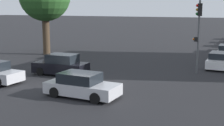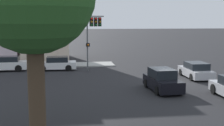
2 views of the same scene
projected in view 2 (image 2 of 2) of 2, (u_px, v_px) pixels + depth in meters
ground_plane at (176, 82)px, 25.89m from camera, size 300.00×300.00×0.00m
rowhouse_backdrop at (20, 18)px, 39.18m from camera, size 8.21×12.59×10.91m
traffic_signal at (93, 28)px, 30.74m from camera, size 0.83×1.84×5.97m
crossing_car_0 at (162, 81)px, 22.65m from camera, size 4.23×2.03×1.61m
crossing_car_2 at (196, 71)px, 27.63m from camera, size 4.30×1.98×1.40m
parked_car_0 at (56, 64)px, 32.00m from camera, size 1.94×4.10×1.37m
parked_car_1 at (7, 64)px, 31.43m from camera, size 1.93×4.10×1.47m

